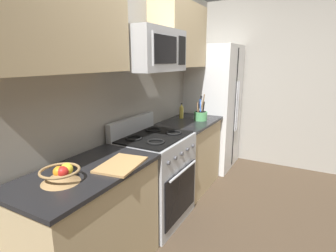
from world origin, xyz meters
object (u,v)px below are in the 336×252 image
refrigerator (214,107)px  microwave (151,50)px  utensil_crock (201,115)px  bottle_oil (181,111)px  range_oven (155,177)px  cutting_board (121,164)px  fruit_basket (61,174)px

refrigerator → microwave: microwave is taller
refrigerator → utensil_crock: 0.81m
bottle_oil → range_oven: bearing=-170.7°
microwave → bottle_oil: bearing=7.8°
refrigerator → cutting_board: refrigerator is taller
microwave → cutting_board: (-0.75, -0.19, -0.84)m
refrigerator → microwave: (-1.78, 0.04, 0.82)m
range_oven → refrigerator: (1.78, -0.02, 0.47)m
range_oven → bottle_oil: size_ratio=5.38×
refrigerator → utensil_crock: (-0.81, -0.10, 0.03)m
refrigerator → microwave: bearing=178.6°
range_oven → microwave: (-0.00, 0.03, 1.29)m
range_oven → bottle_oil: bearing=9.3°
refrigerator → range_oven: bearing=179.4°
fruit_basket → bottle_oil: bottle_oil is taller
refrigerator → fruit_basket: (-2.93, 0.02, 0.01)m
microwave → range_oven: bearing=-89.9°
refrigerator → bottle_oil: 0.83m
bottle_oil → refrigerator: bearing=-12.3°
refrigerator → fruit_basket: refrigerator is taller
cutting_board → bottle_oil: (1.72, 0.33, 0.08)m
bottle_oil → utensil_crock: bearing=-89.4°
utensil_crock → range_oven: bearing=173.3°
cutting_board → bottle_oil: bottle_oil is taller
utensil_crock → fruit_basket: utensil_crock is taller
bottle_oil → cutting_board: bearing=-169.3°
refrigerator → cutting_board: size_ratio=4.84×
range_oven → utensil_crock: (0.98, -0.12, 0.50)m
cutting_board → bottle_oil: bearing=10.7°
utensil_crock → cutting_board: 1.72m
range_oven → cutting_board: (-0.75, -0.17, 0.44)m
range_oven → cutting_board: size_ratio=2.79×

